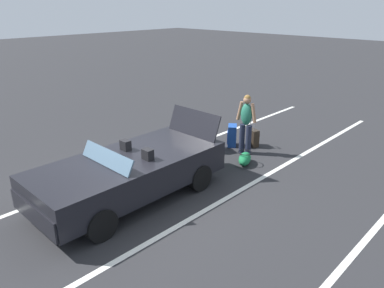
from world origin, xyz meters
TOP-DOWN VIEW (x-y plane):
  - ground_plane at (0.00, 0.00)m, footprint 80.00×80.00m
  - lot_line_near at (0.00, -1.20)m, footprint 18.00×0.12m
  - lot_line_mid at (0.00, 1.50)m, footprint 18.00×0.12m
  - convertible_car at (0.20, 0.00)m, footprint 4.17×1.85m
  - suitcase_large_black at (-3.15, -0.68)m, footprint 0.45×0.55m
  - suitcase_medium_bright at (-3.91, -0.35)m, footprint 0.46×0.43m
  - suitcase_small_carryon at (-4.31, 0.12)m, footprint 0.30×0.39m
  - duffel_bag at (-3.10, 0.72)m, footprint 0.71×0.56m
  - traveler_person at (-3.71, 0.26)m, footprint 0.27×0.61m

SIDE VIEW (x-z plane):
  - ground_plane at x=0.00m, z-range 0.00..0.00m
  - lot_line_near at x=0.00m, z-range 0.00..0.00m
  - lot_line_mid at x=0.00m, z-range 0.00..0.00m
  - duffel_bag at x=-3.10m, z-range -0.01..0.33m
  - suitcase_small_carryon at x=-4.31m, z-range -0.18..0.69m
  - suitcase_medium_bright at x=-3.91m, z-range 0.00..0.62m
  - suitcase_large_black at x=-3.15m, z-range 0.00..0.74m
  - convertible_car at x=0.20m, z-range -0.17..1.35m
  - traveler_person at x=-3.71m, z-range 0.10..1.76m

